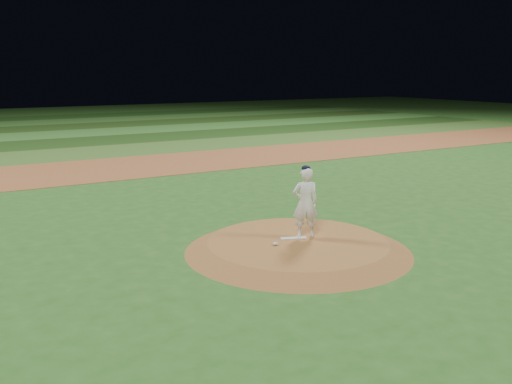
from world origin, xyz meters
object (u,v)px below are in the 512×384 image
rosin_bag (275,244)px  pitcher_on_mound (305,202)px  pitchers_mound (298,246)px  pitching_rubber (293,238)px

rosin_bag → pitcher_on_mound: 1.30m
rosin_bag → pitchers_mound: bearing=0.1°
rosin_bag → pitcher_on_mound: (0.97, 0.16, 0.86)m
pitching_rubber → pitcher_on_mound: 0.93m
pitchers_mound → pitching_rubber: bearing=86.7°
pitching_rubber → pitcher_on_mound: (0.31, -0.05, 0.88)m
pitching_rubber → pitcher_on_mound: bearing=12.4°
pitchers_mound → pitching_rubber: (0.01, 0.21, 0.14)m
pitchers_mound → pitcher_on_mound: bearing=26.6°
pitchers_mound → pitcher_on_mound: 1.08m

